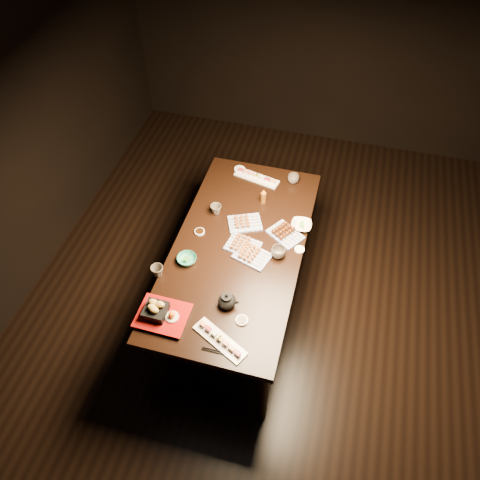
% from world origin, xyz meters
% --- Properties ---
extents(ground, '(5.00, 5.00, 0.00)m').
position_xyz_m(ground, '(0.00, 0.00, 0.00)').
color(ground, black).
rests_on(ground, ground).
extents(dining_table, '(1.28, 1.96, 0.75)m').
position_xyz_m(dining_table, '(-0.26, 0.06, 0.38)').
color(dining_table, black).
rests_on(dining_table, ground).
extents(sushi_platter_near, '(0.37, 0.26, 0.05)m').
position_xyz_m(sushi_platter_near, '(-0.17, -0.67, 0.77)').
color(sushi_platter_near, white).
rests_on(sushi_platter_near, dining_table).
extents(sushi_platter_far, '(0.38, 0.18, 0.04)m').
position_xyz_m(sushi_platter_far, '(-0.30, 0.80, 0.77)').
color(sushi_platter_far, white).
rests_on(sushi_platter_far, dining_table).
extents(yakitori_plate_center, '(0.26, 0.21, 0.06)m').
position_xyz_m(yakitori_plate_center, '(-0.23, 0.08, 0.78)').
color(yakitori_plate_center, '#828EB6').
rests_on(yakitori_plate_center, dining_table).
extents(yakitori_plate_right, '(0.28, 0.24, 0.06)m').
position_xyz_m(yakitori_plate_right, '(-0.14, 0.01, 0.78)').
color(yakitori_plate_right, '#828EB6').
rests_on(yakitori_plate_right, dining_table).
extents(yakitori_plate_left, '(0.29, 0.25, 0.06)m').
position_xyz_m(yakitori_plate_left, '(-0.27, 0.29, 0.78)').
color(yakitori_plate_left, '#828EB6').
rests_on(yakitori_plate_left, dining_table).
extents(tsukune_plate, '(0.29, 0.28, 0.06)m').
position_xyz_m(tsukune_plate, '(0.04, 0.26, 0.78)').
color(tsukune_plate, '#828EB6').
rests_on(tsukune_plate, dining_table).
extents(edamame_bowl_green, '(0.15, 0.15, 0.04)m').
position_xyz_m(edamame_bowl_green, '(-0.57, -0.15, 0.77)').
color(edamame_bowl_green, '#2F9172').
rests_on(edamame_bowl_green, dining_table).
extents(edamame_bowl_cream, '(0.16, 0.16, 0.04)m').
position_xyz_m(edamame_bowl_cream, '(0.13, 0.37, 0.77)').
color(edamame_bowl_cream, beige).
rests_on(edamame_bowl_cream, dining_table).
extents(tempura_tray, '(0.32, 0.26, 0.12)m').
position_xyz_m(tempura_tray, '(-0.57, -0.61, 0.81)').
color(tempura_tray, black).
rests_on(tempura_tray, dining_table).
extents(teacup_near_left, '(0.10, 0.10, 0.08)m').
position_xyz_m(teacup_near_left, '(-0.72, -0.31, 0.79)').
color(teacup_near_left, '#4F463D').
rests_on(teacup_near_left, dining_table).
extents(teacup_mid_right, '(0.13, 0.13, 0.08)m').
position_xyz_m(teacup_mid_right, '(0.03, 0.06, 0.79)').
color(teacup_mid_right, '#4F463D').
rests_on(teacup_mid_right, dining_table).
extents(teacup_far_left, '(0.09, 0.09, 0.08)m').
position_xyz_m(teacup_far_left, '(-0.51, 0.35, 0.79)').
color(teacup_far_left, '#4F463D').
rests_on(teacup_far_left, dining_table).
extents(teacup_far_right, '(0.10, 0.10, 0.07)m').
position_xyz_m(teacup_far_right, '(-0.01, 0.83, 0.79)').
color(teacup_far_right, '#4F463D').
rests_on(teacup_far_right, dining_table).
extents(teapot, '(0.14, 0.14, 0.11)m').
position_xyz_m(teapot, '(-0.20, -0.42, 0.81)').
color(teapot, black).
rests_on(teapot, dining_table).
extents(condiment_bottle, '(0.06, 0.06, 0.13)m').
position_xyz_m(condiment_bottle, '(-0.19, 0.55, 0.81)').
color(condiment_bottle, brown).
rests_on(condiment_bottle, dining_table).
extents(sauce_dish_west, '(0.10, 0.10, 0.01)m').
position_xyz_m(sauce_dish_west, '(-0.57, 0.13, 0.76)').
color(sauce_dish_west, white).
rests_on(sauce_dish_west, dining_table).
extents(sauce_dish_east, '(0.08, 0.08, 0.01)m').
position_xyz_m(sauce_dish_east, '(0.16, 0.15, 0.76)').
color(sauce_dish_east, white).
rests_on(sauce_dish_east, dining_table).
extents(sauce_dish_se, '(0.09, 0.09, 0.01)m').
position_xyz_m(sauce_dish_se, '(-0.08, -0.51, 0.76)').
color(sauce_dish_se, white).
rests_on(sauce_dish_se, dining_table).
extents(sauce_dish_nw, '(0.12, 0.12, 0.02)m').
position_xyz_m(sauce_dish_nw, '(-0.46, 0.86, 0.76)').
color(sauce_dish_nw, white).
rests_on(sauce_dish_nw, dining_table).
extents(chopsticks_near, '(0.17, 0.16, 0.01)m').
position_xyz_m(chopsticks_near, '(-0.54, -0.67, 0.75)').
color(chopsticks_near, black).
rests_on(chopsticks_near, dining_table).
extents(chopsticks_se, '(0.24, 0.02, 0.01)m').
position_xyz_m(chopsticks_se, '(-0.15, -0.75, 0.75)').
color(chopsticks_se, black).
rests_on(chopsticks_se, dining_table).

